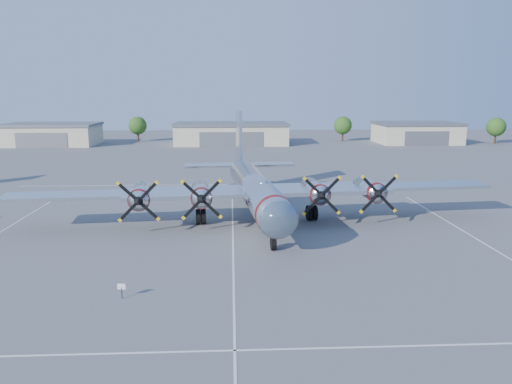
{
  "coord_description": "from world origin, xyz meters",
  "views": [
    {
      "loc": [
        -0.09,
        -45.5,
        13.02
      ],
      "look_at": [
        2.36,
        3.37,
        3.2
      ],
      "focal_mm": 35.0,
      "sensor_mm": 36.0,
      "label": 1
    }
  ],
  "objects_px": {
    "info_placard": "(122,288)",
    "tree_far_east": "(496,127)",
    "hangar_west": "(51,134)",
    "tree_west": "(138,126)",
    "tree_east": "(343,125)",
    "main_bomber_b29": "(254,217)",
    "hangar_center": "(231,133)",
    "hangar_east": "(416,133)"
  },
  "relations": [
    {
      "from": "info_placard",
      "to": "tree_far_east",
      "type": "bearing_deg",
      "value": 56.71
    },
    {
      "from": "hangar_west",
      "to": "tree_west",
      "type": "height_order",
      "value": "tree_west"
    },
    {
      "from": "tree_west",
      "to": "tree_far_east",
      "type": "height_order",
      "value": "same"
    },
    {
      "from": "tree_east",
      "to": "info_placard",
      "type": "distance_m",
      "value": 109.61
    },
    {
      "from": "hangar_west",
      "to": "tree_west",
      "type": "distance_m",
      "value": 21.61
    },
    {
      "from": "tree_far_east",
      "to": "hangar_west",
      "type": "bearing_deg",
      "value": 179.0
    },
    {
      "from": "hangar_west",
      "to": "tree_east",
      "type": "relative_size",
      "value": 3.4
    },
    {
      "from": "info_placard",
      "to": "tree_west",
      "type": "bearing_deg",
      "value": 104.67
    },
    {
      "from": "tree_west",
      "to": "tree_far_east",
      "type": "distance_m",
      "value": 93.54
    },
    {
      "from": "main_bomber_b29",
      "to": "info_placard",
      "type": "height_order",
      "value": "main_bomber_b29"
    },
    {
      "from": "hangar_center",
      "to": "info_placard",
      "type": "bearing_deg",
      "value": -94.24
    },
    {
      "from": "hangar_west",
      "to": "hangar_center",
      "type": "distance_m",
      "value": 45.0
    },
    {
      "from": "tree_far_east",
      "to": "main_bomber_b29",
      "type": "relative_size",
      "value": 0.14
    },
    {
      "from": "hangar_west",
      "to": "tree_west",
      "type": "bearing_deg",
      "value": 21.89
    },
    {
      "from": "tree_west",
      "to": "hangar_center",
      "type": "bearing_deg",
      "value": -17.82
    },
    {
      "from": "hangar_east",
      "to": "info_placard",
      "type": "height_order",
      "value": "hangar_east"
    },
    {
      "from": "hangar_center",
      "to": "tree_west",
      "type": "height_order",
      "value": "tree_west"
    },
    {
      "from": "hangar_center",
      "to": "tree_west",
      "type": "distance_m",
      "value": 26.3
    },
    {
      "from": "tree_west",
      "to": "info_placard",
      "type": "relative_size",
      "value": 6.61
    },
    {
      "from": "info_placard",
      "to": "hangar_east",
      "type": "bearing_deg",
      "value": 65.42
    },
    {
      "from": "tree_west",
      "to": "tree_far_east",
      "type": "bearing_deg",
      "value": -6.14
    },
    {
      "from": "hangar_west",
      "to": "hangar_east",
      "type": "distance_m",
      "value": 93.0
    },
    {
      "from": "tree_west",
      "to": "hangar_west",
      "type": "bearing_deg",
      "value": -158.11
    },
    {
      "from": "hangar_west",
      "to": "hangar_center",
      "type": "bearing_deg",
      "value": -0.0
    },
    {
      "from": "hangar_center",
      "to": "main_bomber_b29",
      "type": "height_order",
      "value": "hangar_center"
    },
    {
      "from": "hangar_west",
      "to": "tree_east",
      "type": "xyz_separation_m",
      "value": [
        75.0,
        6.04,
        1.51
      ]
    },
    {
      "from": "tree_east",
      "to": "tree_west",
      "type": "bearing_deg",
      "value": 177.92
    },
    {
      "from": "tree_far_east",
      "to": "hangar_east",
      "type": "bearing_deg",
      "value": 174.39
    },
    {
      "from": "hangar_east",
      "to": "info_placard",
      "type": "xyz_separation_m",
      "value": [
        -55.19,
        -97.01,
        -2.01
      ]
    },
    {
      "from": "hangar_west",
      "to": "hangar_east",
      "type": "xyz_separation_m",
      "value": [
        93.0,
        0.0,
        0.0
      ]
    },
    {
      "from": "hangar_west",
      "to": "tree_far_east",
      "type": "distance_m",
      "value": 113.03
    },
    {
      "from": "hangar_east",
      "to": "hangar_west",
      "type": "bearing_deg",
      "value": -180.0
    },
    {
      "from": "hangar_west",
      "to": "tree_east",
      "type": "bearing_deg",
      "value": 4.6
    },
    {
      "from": "main_bomber_b29",
      "to": "info_placard",
      "type": "bearing_deg",
      "value": -119.86
    },
    {
      "from": "hangar_east",
      "to": "tree_west",
      "type": "bearing_deg",
      "value": 173.72
    },
    {
      "from": "hangar_west",
      "to": "main_bomber_b29",
      "type": "distance_m",
      "value": 89.68
    },
    {
      "from": "hangar_east",
      "to": "tree_far_east",
      "type": "xyz_separation_m",
      "value": [
        20.0,
        -1.96,
        1.51
      ]
    },
    {
      "from": "hangar_west",
      "to": "tree_west",
      "type": "xyz_separation_m",
      "value": [
        20.0,
        8.04,
        1.51
      ]
    },
    {
      "from": "main_bomber_b29",
      "to": "info_placard",
      "type": "distance_m",
      "value": 22.93
    },
    {
      "from": "main_bomber_b29",
      "to": "info_placard",
      "type": "relative_size",
      "value": 48.3
    },
    {
      "from": "tree_west",
      "to": "tree_far_east",
      "type": "relative_size",
      "value": 1.0
    },
    {
      "from": "hangar_center",
      "to": "info_placard",
      "type": "xyz_separation_m",
      "value": [
        -7.19,
        -97.01,
        -2.01
      ]
    }
  ]
}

